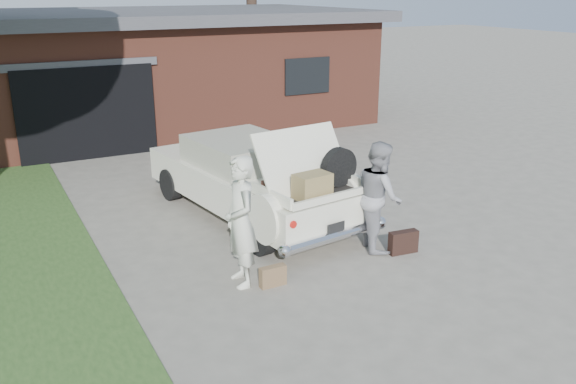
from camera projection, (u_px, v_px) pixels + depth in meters
name	position (u px, v px, depth m)	size (l,w,h in m)	color
ground	(307.00, 276.00, 8.79)	(90.00, 90.00, 0.00)	gray
house	(148.00, 67.00, 18.30)	(12.80, 7.80, 3.30)	brown
sedan	(252.00, 178.00, 10.92)	(2.50, 5.03, 1.85)	silver
woman_left	(241.00, 222.00, 8.29)	(0.67, 0.44, 1.84)	beige
woman_right	(379.00, 196.00, 9.49)	(0.84, 0.66, 1.73)	gray
suitcase_left	(273.00, 276.00, 8.46)	(0.38, 0.12, 0.30)	brown
suitcase_right	(403.00, 242.00, 9.49)	(0.47, 0.15, 0.36)	black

